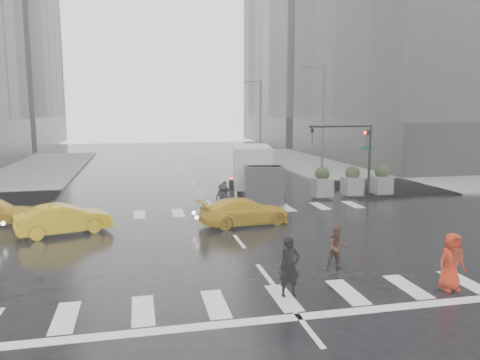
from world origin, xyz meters
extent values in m
plane|color=black|center=(0.00, 0.00, 0.00)|extent=(120.00, 120.00, 0.00)
cube|color=gray|center=(19.50, 17.50, 0.07)|extent=(35.00, 35.00, 0.15)
cube|color=#292724|center=(29.00, 27.00, 2.20)|extent=(26.05, 26.05, 4.40)
cube|color=gray|center=(29.00, 56.00, 18.00)|extent=(26.00, 26.00, 36.00)
cube|color=#292724|center=(29.00, 56.00, 2.20)|extent=(26.05, 26.05, 4.40)
cylinder|color=black|center=(10.00, 8.00, 2.25)|extent=(0.16, 0.16, 4.50)
cylinder|color=black|center=(8.00, 8.00, 4.40)|extent=(4.00, 0.12, 0.12)
imported|color=black|center=(9.75, 8.00, 3.70)|extent=(0.16, 0.20, 1.00)
imported|color=black|center=(6.20, 8.00, 3.90)|extent=(0.16, 0.20, 1.00)
sphere|color=#FF190C|center=(9.65, 8.00, 4.00)|extent=(0.20, 0.20, 0.20)
cube|color=#0C5A2E|center=(10.00, 8.30, 3.00)|extent=(0.90, 0.03, 0.22)
cylinder|color=#59595B|center=(11.00, 18.00, 4.50)|extent=(0.20, 0.20, 9.00)
cylinder|color=#59595B|center=(10.10, 18.00, 8.80)|extent=(1.80, 0.12, 0.12)
cube|color=#59595B|center=(9.20, 18.00, 8.70)|extent=(0.50, 0.22, 0.15)
cylinder|color=#59595B|center=(11.00, 38.00, 4.50)|extent=(0.20, 0.20, 9.00)
cylinder|color=#59595B|center=(10.10, 38.00, 8.80)|extent=(1.80, 0.12, 0.12)
cube|color=#59595B|center=(9.20, 38.00, 8.70)|extent=(0.50, 0.22, 0.15)
cube|color=gray|center=(7.00, 8.20, 0.70)|extent=(1.10, 1.10, 1.10)
sphere|color=black|center=(7.00, 8.20, 1.50)|extent=(0.90, 0.90, 0.90)
cube|color=gray|center=(9.00, 8.20, 0.70)|extent=(1.10, 1.10, 1.10)
sphere|color=black|center=(9.00, 8.20, 1.50)|extent=(0.90, 0.90, 0.90)
cube|color=gray|center=(11.00, 8.20, 0.70)|extent=(1.10, 1.10, 1.10)
sphere|color=black|center=(11.00, 8.20, 1.50)|extent=(0.90, 0.90, 0.90)
imported|color=black|center=(0.20, -5.90, 0.89)|extent=(0.69, 0.49, 1.77)
imported|color=black|center=(0.20, -5.90, 1.99)|extent=(1.05, 1.07, 0.88)
imported|color=#442418|center=(2.54, -4.00, 0.75)|extent=(0.76, 0.60, 1.50)
imported|color=red|center=(5.12, -6.49, 0.88)|extent=(0.87, 0.58, 1.76)
cube|color=maroon|center=(5.12, -6.67, 1.15)|extent=(0.28, 0.17, 0.40)
imported|color=black|center=(0.51, 5.89, 0.81)|extent=(1.06, 0.79, 1.63)
imported|color=black|center=(0.36, 5.73, 0.76)|extent=(1.07, 1.09, 1.52)
imported|color=gold|center=(-7.24, 2.88, 0.66)|extent=(4.22, 2.56, 1.31)
imported|color=gold|center=(0.87, 2.80, 0.63)|extent=(4.06, 2.33, 1.26)
cube|color=silver|center=(3.00, 10.04, 1.90)|extent=(2.23, 4.27, 2.51)
cube|color=#323338|center=(3.00, 7.07, 1.16)|extent=(2.14, 1.67, 2.14)
cube|color=black|center=(3.00, 7.07, 1.81)|extent=(1.86, 0.84, 0.84)
cylinder|color=black|center=(2.03, 6.88, 0.42)|extent=(0.26, 0.84, 0.84)
cylinder|color=black|center=(3.97, 6.88, 0.42)|extent=(0.26, 0.84, 0.84)
cylinder|color=black|center=(2.03, 8.92, 0.42)|extent=(0.26, 0.84, 0.84)
cylinder|color=black|center=(3.97, 8.92, 0.42)|extent=(0.26, 0.84, 0.84)
cylinder|color=black|center=(2.03, 11.52, 0.42)|extent=(0.26, 0.84, 0.84)
cylinder|color=black|center=(3.97, 11.52, 0.42)|extent=(0.26, 0.84, 0.84)
camera|label=1|loc=(-4.02, -18.31, 5.41)|focal=35.00mm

